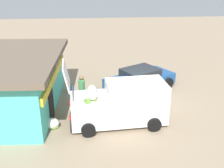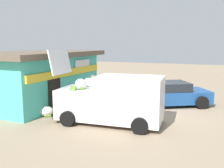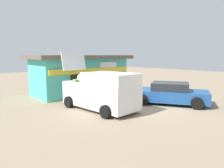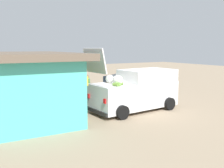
% 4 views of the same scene
% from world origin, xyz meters
% --- Properties ---
extents(ground_plane, '(60.00, 60.00, 0.00)m').
position_xyz_m(ground_plane, '(0.00, 0.00, 0.00)').
color(ground_plane, gray).
extents(storefront_bar, '(7.44, 4.44, 2.87)m').
position_xyz_m(storefront_bar, '(-0.39, 6.20, 1.48)').
color(storefront_bar, '#4CC6B7').
rests_on(storefront_bar, ground_plane).
extents(delivery_van, '(2.38, 4.69, 3.07)m').
position_xyz_m(delivery_van, '(-2.22, 1.30, 1.00)').
color(delivery_van, white).
rests_on(delivery_van, ground_plane).
extents(parked_sedan, '(3.74, 4.66, 1.27)m').
position_xyz_m(parked_sedan, '(1.69, -0.33, 0.61)').
color(parked_sedan, '#1E4C8C').
rests_on(parked_sedan, ground_plane).
extents(vendor_standing, '(0.57, 0.38, 1.72)m').
position_xyz_m(vendor_standing, '(-0.32, 3.14, 1.00)').
color(vendor_standing, '#726047').
rests_on(vendor_standing, ground_plane).
extents(customer_bending, '(0.70, 0.75, 1.44)m').
position_xyz_m(customer_bending, '(-1.70, 2.90, 0.88)').
color(customer_bending, '#726047').
rests_on(customer_bending, ground_plane).
extents(unloaded_banana_pile, '(0.76, 0.73, 0.47)m').
position_xyz_m(unloaded_banana_pile, '(-2.43, 4.52, 0.22)').
color(unloaded_banana_pile, silver).
rests_on(unloaded_banana_pile, ground_plane).
extents(paint_bucket, '(0.31, 0.31, 0.32)m').
position_xyz_m(paint_bucket, '(1.52, 3.88, 0.16)').
color(paint_bucket, blue).
rests_on(paint_bucket, ground_plane).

